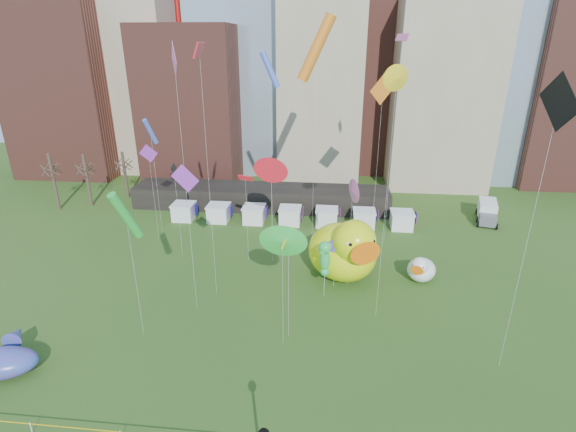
# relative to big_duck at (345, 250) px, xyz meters

# --- Properties ---
(skyline) EXTENTS (101.00, 23.00, 68.00)m
(skyline) POSITION_rel_big_duck_xyz_m (-5.85, 39.19, 18.07)
(skyline) COLOR brown
(skyline) RESTS_ON ground
(pavilion) EXTENTS (38.00, 6.00, 3.20)m
(pavilion) POSITION_rel_big_duck_xyz_m (-12.10, 20.13, -1.77)
(pavilion) COLOR black
(pavilion) RESTS_ON ground
(vendor_tents) EXTENTS (33.24, 2.80, 2.40)m
(vendor_tents) POSITION_rel_big_duck_xyz_m (-7.08, 14.13, -2.27)
(vendor_tents) COLOR white
(vendor_tents) RESTS_ON ground
(bare_trees) EXTENTS (8.44, 6.44, 8.50)m
(bare_trees) POSITION_rel_big_duck_xyz_m (-38.26, 18.67, 0.64)
(bare_trees) COLOR #382B21
(bare_trees) RESTS_ON ground
(big_duck) EXTENTS (9.69, 10.54, 7.34)m
(big_duck) POSITION_rel_big_duck_xyz_m (0.00, 0.00, 0.00)
(big_duck) COLOR #E0F50C
(big_duck) RESTS_ON ground
(small_duck) EXTENTS (4.00, 4.36, 3.03)m
(small_duck) POSITION_rel_big_duck_xyz_m (7.99, 0.31, -1.98)
(small_duck) COLOR white
(small_duck) RESTS_ON ground
(seahorse_green) EXTENTS (1.51, 1.74, 5.95)m
(seahorse_green) POSITION_rel_big_duck_xyz_m (-1.94, -3.69, 1.04)
(seahorse_green) COLOR silver
(seahorse_green) RESTS_ON ground
(seahorse_purple) EXTENTS (1.47, 1.77, 5.35)m
(seahorse_purple) POSITION_rel_big_duck_xyz_m (-1.01, -1.74, 0.34)
(seahorse_purple) COLOR silver
(seahorse_purple) RESTS_ON ground
(whale_inflatable) EXTENTS (6.09, 7.16, 2.46)m
(whale_inflatable) POSITION_rel_big_duck_xyz_m (-25.80, -16.99, -2.25)
(whale_inflatable) COLOR #623CA4
(whale_inflatable) RESTS_ON ground
(box_truck) EXTENTS (3.71, 6.53, 2.62)m
(box_truck) POSITION_rel_big_duck_xyz_m (20.17, 18.28, -2.02)
(box_truck) COLOR white
(box_truck) RESTS_ON ground
(kite_0) EXTENTS (1.73, 0.86, 10.09)m
(kite_0) POSITION_rel_big_duck_xyz_m (-10.79, 3.06, 6.34)
(kite_0) COLOR silver
(kite_0) RESTS_ON ground
(kite_1) EXTENTS (0.85, 2.15, 11.31)m
(kite_1) POSITION_rel_big_duck_xyz_m (0.40, -1.34, 6.85)
(kite_1) COLOR silver
(kite_1) RESTS_ON ground
(kite_2) EXTENTS (1.00, 3.44, 21.75)m
(kite_2) POSITION_rel_big_duck_xyz_m (11.86, -12.23, 16.33)
(kite_2) COLOR silver
(kite_2) RESTS_ON ground
(kite_3) EXTENTS (2.54, 0.60, 10.61)m
(kite_3) POSITION_rel_big_duck_xyz_m (-5.11, -11.31, 5.98)
(kite_3) COLOR silver
(kite_3) RESTS_ON ground
(kite_4) EXTENTS (0.89, 2.72, 9.66)m
(kite_4) POSITION_rel_big_duck_xyz_m (-4.77, -10.29, 5.83)
(kite_4) COLOR silver
(kite_4) RESTS_ON ground
(kite_5) EXTENTS (1.28, 1.89, 15.26)m
(kite_5) POSITION_rel_big_duck_xyz_m (-22.67, 7.46, 10.30)
(kite_5) COLOR silver
(kite_5) RESTS_ON ground
(kite_6) EXTENTS (2.99, 2.10, 20.40)m
(kite_6) POSITION_rel_big_duck_xyz_m (3.62, 9.58, 15.00)
(kite_6) COLOR silver
(kite_6) RESTS_ON ground
(kite_7) EXTENTS (2.42, 0.11, 14.04)m
(kite_7) POSITION_rel_big_duck_xyz_m (-13.70, -7.29, 9.22)
(kite_7) COLOR silver
(kite_7) RESTS_ON ground
(kite_8) EXTENTS (2.68, 1.21, 12.14)m
(kite_8) POSITION_rel_big_duck_xyz_m (-8.01, 3.17, 7.40)
(kite_8) COLOR silver
(kite_8) RESTS_ON ground
(kite_9) EXTENTS (1.37, 2.72, 23.42)m
(kite_9) POSITION_rel_big_duck_xyz_m (-15.39, -2.63, 18.10)
(kite_9) COLOR silver
(kite_9) RESTS_ON ground
(kite_10) EXTENTS (0.82, 2.15, 10.88)m
(kite_10) POSITION_rel_big_duck_xyz_m (-18.73, 3.38, 7.10)
(kite_10) COLOR silver
(kite_10) RESTS_ON ground
(kite_11) EXTENTS (1.91, 2.51, 13.12)m
(kite_11) POSITION_rel_big_duck_xyz_m (-17.14, -11.41, 7.62)
(kite_11) COLOR silver
(kite_11) RESTS_ON ground
(kite_12) EXTENTS (1.54, 1.56, 21.83)m
(kite_12) POSITION_rel_big_duck_xyz_m (2.89, -6.56, 17.42)
(kite_12) COLOR silver
(kite_12) RESTS_ON ground
(kite_13) EXTENTS (2.33, 1.11, 22.46)m
(kite_13) POSITION_rel_big_duck_xyz_m (-8.61, 7.46, 17.15)
(kite_13) COLOR silver
(kite_13) RESTS_ON ground
(kite_14) EXTENTS (4.28, 2.03, 26.18)m
(kite_14) POSITION_rel_big_duck_xyz_m (-3.78, 8.75, 19.29)
(kite_14) COLOR silver
(kite_14) RESTS_ON ground
(kite_15) EXTENTS (1.62, 1.58, 12.24)m
(kite_15) POSITION_rel_big_duck_xyz_m (-23.21, 7.44, 7.54)
(kite_15) COLOR silver
(kite_15) RESTS_ON ground
(kite_16) EXTENTS (1.14, 4.02, 23.32)m
(kite_16) POSITION_rel_big_duck_xyz_m (-12.62, -4.29, 19.23)
(kite_16) COLOR silver
(kite_16) RESTS_ON ground
(kite_17) EXTENTS (1.25, 2.39, 24.13)m
(kite_17) POSITION_rel_big_duck_xyz_m (5.20, 9.66, 20.06)
(kite_17) COLOR silver
(kite_17) RESTS_ON ground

